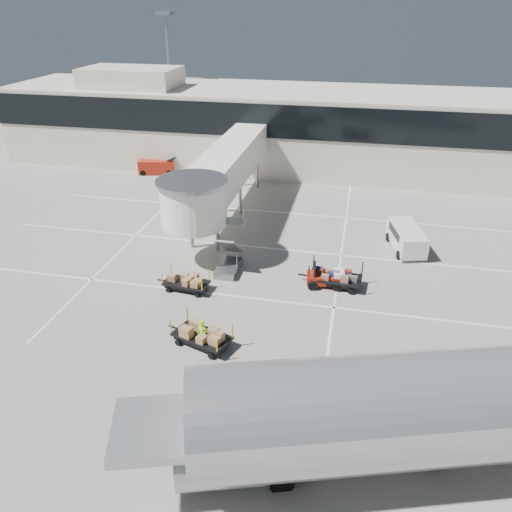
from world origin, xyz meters
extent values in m
plane|color=gray|center=(0.00, 0.00, 0.00)|extent=(140.00, 140.00, 0.00)
cube|color=white|center=(0.00, 2.00, 0.01)|extent=(40.00, 0.15, 0.02)
cube|color=white|center=(0.00, 9.00, 0.01)|extent=(40.00, 0.15, 0.02)
cube|color=white|center=(0.00, 16.00, 0.01)|extent=(40.00, 0.15, 0.02)
cube|color=white|center=(6.00, 10.00, 0.01)|extent=(0.15, 30.00, 0.02)
cube|color=white|center=(-10.00, 10.00, 0.01)|extent=(0.15, 30.00, 0.02)
cube|color=beige|center=(0.00, 30.00, 4.00)|extent=(64.00, 12.00, 8.00)
cube|color=black|center=(0.00, 23.95, 6.00)|extent=(64.00, 0.12, 3.20)
cube|color=beige|center=(-18.00, 28.00, 9.00)|extent=(10.00, 6.00, 2.00)
cylinder|color=gray|center=(-16.00, 34.00, 7.50)|extent=(0.36, 0.36, 15.00)
cube|color=gray|center=(-16.00, 34.00, 15.00)|extent=(1.60, 1.60, 0.40)
cube|color=white|center=(-4.00, 15.00, 4.30)|extent=(3.00, 18.00, 2.80)
cylinder|color=white|center=(-4.00, 6.00, 4.30)|extent=(4.40, 4.40, 3.00)
cylinder|color=gray|center=(-4.00, 6.00, 5.90)|extent=(4.80, 4.80, 0.25)
cylinder|color=gray|center=(-5.00, 8.00, 1.45)|extent=(0.28, 0.28, 2.90)
cylinder|color=gray|center=(-3.00, 8.00, 1.45)|extent=(0.28, 0.28, 2.90)
cylinder|color=gray|center=(-5.00, 15.00, 1.45)|extent=(0.28, 0.28, 2.90)
cylinder|color=gray|center=(-3.00, 15.00, 1.45)|extent=(0.28, 0.28, 2.90)
cylinder|color=gray|center=(-5.00, 22.00, 1.45)|extent=(0.28, 0.28, 2.90)
cylinder|color=gray|center=(-3.00, 22.00, 1.45)|extent=(0.28, 0.28, 2.90)
cube|color=gray|center=(-1.40, 5.00, 0.25)|extent=(1.40, 2.60, 0.50)
cube|color=gray|center=(-1.40, 5.60, 1.60)|extent=(1.20, 2.60, 2.06)
cube|color=gray|center=(-1.40, 7.00, 2.85)|extent=(1.40, 1.20, 0.12)
cube|color=#9A1D0E|center=(5.19, 4.49, 0.53)|extent=(2.45, 1.39, 0.58)
cube|color=silver|center=(6.05, 4.60, 0.92)|extent=(0.80, 1.14, 0.34)
cube|color=black|center=(4.51, 4.41, 1.12)|extent=(0.23, 0.98, 0.87)
cylinder|color=black|center=(4.49, 3.77, 0.31)|extent=(0.65, 0.32, 0.62)
cylinder|color=black|center=(4.34, 5.03, 0.31)|extent=(0.65, 0.32, 0.62)
cylinder|color=black|center=(6.03, 3.96, 0.31)|extent=(0.65, 0.32, 0.62)
cylinder|color=black|center=(5.88, 5.21, 0.31)|extent=(0.65, 0.32, 0.62)
cube|color=black|center=(5.84, 4.61, 0.61)|extent=(3.45, 1.95, 0.13)
cube|color=black|center=(5.84, 4.61, 0.41)|extent=(3.10, 1.67, 0.28)
cube|color=black|center=(3.81, 4.79, 0.44)|extent=(0.78, 0.16, 0.09)
cylinder|color=black|center=(4.62, 3.97, 0.19)|extent=(0.39, 0.19, 0.38)
cylinder|color=black|center=(4.75, 5.46, 0.19)|extent=(0.39, 0.19, 0.38)
cylinder|color=black|center=(6.93, 3.76, 0.19)|extent=(0.39, 0.19, 0.38)
cylinder|color=black|center=(7.07, 5.25, 0.19)|extent=(0.39, 0.19, 0.38)
cylinder|color=black|center=(4.19, 4.01, 1.11)|extent=(0.08, 0.08, 1.00)
cylinder|color=black|center=(4.32, 5.50, 1.11)|extent=(0.08, 0.08, 1.00)
cylinder|color=black|center=(7.36, 3.72, 1.11)|extent=(0.08, 0.08, 1.00)
cylinder|color=black|center=(7.50, 5.21, 1.11)|extent=(0.08, 0.08, 1.00)
cube|color=brown|center=(5.42, 4.17, 0.85)|extent=(0.54, 0.45, 0.35)
cube|color=#504F54|center=(6.33, 4.02, 0.85)|extent=(0.43, 0.34, 0.34)
cube|color=#18143F|center=(5.83, 4.65, 0.89)|extent=(0.51, 0.33, 0.43)
cube|color=brown|center=(5.19, 4.55, 0.83)|extent=(0.63, 0.39, 0.32)
cube|color=brown|center=(4.67, 4.67, 0.88)|extent=(0.51, 0.44, 0.40)
cube|color=#18143F|center=(4.86, 4.43, 0.91)|extent=(0.55, 0.41, 0.47)
cube|color=#18143F|center=(6.64, 4.15, 0.86)|extent=(0.45, 0.37, 0.37)
cube|color=brown|center=(5.11, 4.32, 0.81)|extent=(0.61, 0.34, 0.28)
cube|color=brown|center=(6.09, 4.83, 0.92)|extent=(0.54, 0.46, 0.49)
cube|color=#18143F|center=(5.94, 4.72, 0.88)|extent=(0.62, 0.44, 0.41)
cube|color=maroon|center=(5.56, 4.24, 0.84)|extent=(0.59, 0.46, 0.33)
cube|color=black|center=(-0.69, -3.12, 0.57)|extent=(3.46, 2.49, 0.12)
cube|color=black|center=(-0.69, -3.12, 0.39)|extent=(3.09, 2.17, 0.26)
cube|color=black|center=(-2.51, -2.50, 0.42)|extent=(0.72, 0.32, 0.08)
cylinder|color=black|center=(-1.95, -3.43, 0.18)|extent=(0.38, 0.25, 0.35)
cylinder|color=black|center=(-1.49, -2.10, 0.18)|extent=(0.38, 0.25, 0.35)
cylinder|color=black|center=(0.12, -4.14, 0.18)|extent=(0.38, 0.25, 0.35)
cylinder|color=black|center=(0.57, -2.81, 0.18)|extent=(0.38, 0.25, 0.35)
cylinder|color=#D6C00B|center=(-2.34, -3.30, 1.04)|extent=(0.07, 0.07, 0.94)
cylinder|color=#D6C00B|center=(-1.88, -1.97, 1.04)|extent=(0.07, 0.07, 0.94)
cylinder|color=#D6C00B|center=(0.50, -4.28, 1.04)|extent=(0.07, 0.07, 0.94)
cylinder|color=#D6C00B|center=(0.96, -2.95, 1.04)|extent=(0.07, 0.07, 0.94)
cube|color=#99724A|center=(-0.95, -2.81, 0.92)|extent=(0.68, 0.56, 0.56)
cube|color=#99724A|center=(0.18, -3.81, 0.88)|extent=(0.72, 0.70, 0.49)
cube|color=#99724A|center=(-1.27, -2.72, 0.83)|extent=(0.55, 0.59, 0.38)
cube|color=#99724A|center=(-0.64, -3.59, 0.86)|extent=(0.72, 0.65, 0.44)
cube|color=#99724A|center=(-0.25, -3.17, 0.90)|extent=(0.68, 0.63, 0.53)
cube|color=#99724A|center=(-0.52, -3.52, 0.83)|extent=(0.73, 0.65, 0.39)
cube|color=#99724A|center=(0.12, -3.46, 0.88)|extent=(0.68, 0.63, 0.48)
cube|color=#99724A|center=(-1.40, -2.78, 0.82)|extent=(0.61, 0.66, 0.37)
cube|color=black|center=(-3.39, 2.11, 0.52)|extent=(2.95, 1.67, 0.11)
cube|color=black|center=(-3.39, 2.11, 0.35)|extent=(2.65, 1.44, 0.24)
cube|color=black|center=(-5.13, 2.27, 0.38)|extent=(0.66, 0.14, 0.08)
cylinder|color=black|center=(-4.44, 1.57, 0.16)|extent=(0.33, 0.16, 0.32)
cylinder|color=black|center=(-4.32, 2.84, 0.16)|extent=(0.33, 0.16, 0.32)
cylinder|color=black|center=(-2.46, 1.38, 0.16)|extent=(0.33, 0.16, 0.32)
cylinder|color=black|center=(-2.34, 2.65, 0.16)|extent=(0.33, 0.16, 0.32)
cylinder|color=#D6C00B|center=(-4.80, 1.60, 0.94)|extent=(0.07, 0.07, 0.85)
cylinder|color=#D6C00B|center=(-4.68, 2.87, 0.94)|extent=(0.07, 0.07, 0.85)
cylinder|color=#D6C00B|center=(-2.10, 1.35, 0.94)|extent=(0.07, 0.07, 0.85)
cylinder|color=#D6C00B|center=(-1.98, 2.62, 0.94)|extent=(0.07, 0.07, 0.85)
cube|color=#99724A|center=(-2.71, 1.78, 0.79)|extent=(0.59, 0.42, 0.42)
cube|color=#99724A|center=(-3.51, 1.84, 0.76)|extent=(0.56, 0.44, 0.37)
cube|color=#99724A|center=(-3.85, 2.16, 0.80)|extent=(0.46, 0.53, 0.46)
cube|color=#99724A|center=(-2.65, 2.16, 0.82)|extent=(0.43, 0.55, 0.48)
cube|color=#99724A|center=(-4.21, 2.63, 0.80)|extent=(0.51, 0.52, 0.44)
cube|color=#99724A|center=(-3.02, 2.30, 0.79)|extent=(0.49, 0.42, 0.43)
cube|color=#99724A|center=(-2.91, 2.09, 0.80)|extent=(0.58, 0.42, 0.45)
imported|color=#98D516|center=(-0.61, -3.25, 0.82)|extent=(0.67, 0.52, 1.64)
cube|color=silver|center=(10.55, 10.97, 0.98)|extent=(2.81, 4.79, 1.45)
cube|color=silver|center=(10.09, 12.93, 0.70)|extent=(1.80, 0.90, 0.84)
cube|color=black|center=(10.51, 11.15, 1.36)|extent=(2.44, 3.16, 0.58)
cylinder|color=black|center=(10.03, 9.31, 0.32)|extent=(0.36, 0.67, 0.64)
cylinder|color=black|center=(11.76, 9.72, 0.32)|extent=(0.36, 0.67, 0.64)
cylinder|color=black|center=(9.34, 12.22, 0.32)|extent=(0.36, 0.67, 0.64)
cylinder|color=black|center=(11.08, 12.63, 0.32)|extent=(0.36, 0.67, 0.64)
cube|color=#9A1D0E|center=(-14.23, 23.83, 0.73)|extent=(3.93, 2.36, 1.45)
cube|color=black|center=(-12.63, 24.22, 1.64)|extent=(1.22, 1.53, 0.51)
cylinder|color=black|center=(-15.39, 22.86, 0.29)|extent=(0.62, 0.37, 0.58)
cylinder|color=black|center=(-15.70, 24.18, 0.29)|extent=(0.62, 0.37, 0.58)
cylinder|color=black|center=(-12.75, 23.49, 0.29)|extent=(0.62, 0.37, 0.58)
cylinder|color=black|center=(-13.07, 24.81, 0.29)|extent=(0.62, 0.37, 0.58)
cylinder|color=#B2B3B6|center=(9.69, -8.97, 3.19)|extent=(17.47, 9.29, 4.25)
cube|color=#B2B3B6|center=(4.13, -10.77, 3.19)|extent=(11.02, 6.11, 0.37)
cylinder|color=#B2B3B6|center=(2.62, -11.27, 1.65)|extent=(3.79, 3.31, 2.44)
cube|color=#B2B3B6|center=(2.62, -11.27, 2.60)|extent=(0.89, 0.52, 1.17)
cylinder|color=gray|center=(5.65, -10.28, 0.58)|extent=(0.32, 0.32, 1.17)
cylinder|color=black|center=(5.65, -10.28, 0.32)|extent=(1.01, 0.62, 0.96)
cylinder|color=gray|center=(10.70, -8.64, 0.58)|extent=(0.32, 0.32, 1.17)
cylinder|color=black|center=(10.70, -8.64, 0.32)|extent=(1.01, 0.62, 0.96)
cylinder|color=gray|center=(4.97, -10.95, 0.85)|extent=(0.30, 0.30, 1.70)
cylinder|color=black|center=(4.97, -10.95, 0.32)|extent=(1.01, 0.62, 0.96)
camera|label=1|loc=(6.70, -23.65, 16.76)|focal=35.00mm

